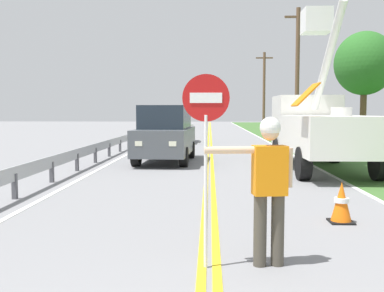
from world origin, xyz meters
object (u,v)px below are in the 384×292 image
Objects in this scene: oncoming_sedan_second at (176,129)px; utility_pole_far at (264,89)px; roadside_tree_verge at (365,64)px; utility_bucket_truck at (319,126)px; traffic_cone_lead at (342,203)px; stop_sign_paddle at (206,127)px; oncoming_suv_nearest at (166,134)px; flagger_worker at (269,181)px; utility_pole_mid at (297,71)px.

oncoming_sedan_second is 23.19m from utility_pole_far.
utility_bucket_truck is at bearing -116.88° from roadside_tree_verge.
roadside_tree_verge reaches higher than traffic_cone_lead.
oncoming_suv_nearest is (-1.59, 11.32, -0.65)m from stop_sign_paddle.
utility_pole_far is (7.82, 21.56, 3.42)m from oncoming_sedan_second.
roadside_tree_verge is at bearing 68.33° from flagger_worker.
utility_bucket_truck is at bearing 73.23° from flagger_worker.
stop_sign_paddle is at bearing -134.67° from traffic_cone_lead.
flagger_worker is 1.02m from stop_sign_paddle.
utility_pole_far reaches higher than utility_bucket_truck.
traffic_cone_lead is at bearing -66.69° from oncoming_suv_nearest.
oncoming_suv_nearest is at bearing 113.31° from traffic_cone_lead.
oncoming_suv_nearest is 0.54× the size of utility_pole_mid.
utility_bucket_truck is 9.76× the size of traffic_cone_lead.
utility_pole_far reaches higher than traffic_cone_lead.
traffic_cone_lead is (4.26, -19.54, -0.50)m from oncoming_sedan_second.
stop_sign_paddle is 26.17m from utility_pole_mid.
traffic_cone_lead is at bearing -77.70° from oncoming_sedan_second.
flagger_worker is 0.39× the size of oncoming_suv_nearest.
utility_pole_mid is at bearing 61.85° from oncoming_suv_nearest.
roadside_tree_verge is (9.44, 6.62, 3.21)m from oncoming_suv_nearest.
stop_sign_paddle is 0.27× the size of utility_pole_mid.
roadside_tree_verge is at bearing -75.28° from utility_pole_mid.
traffic_cone_lead is (-3.62, -23.02, -4.22)m from utility_pole_mid.
roadside_tree_verge is at bearing 66.37° from stop_sign_paddle.
traffic_cone_lead is at bearing -94.95° from utility_pole_far.
utility_pole_far is at bearing 86.23° from utility_bucket_truck.
oncoming_sedan_second is 0.47× the size of utility_pole_mid.
utility_bucket_truck is at bearing 79.62° from traffic_cone_lead.
oncoming_suv_nearest is 0.79× the size of roadside_tree_verge.
oncoming_suv_nearest is 6.68× the size of traffic_cone_lead.
stop_sign_paddle is 3.53m from traffic_cone_lead.
oncoming_sedan_second is (-5.60, 12.25, -0.58)m from utility_bucket_truck.
flagger_worker is 21.92m from oncoming_sedan_second.
utility_pole_mid is 1.07× the size of utility_pole_far.
flagger_worker is at bearing 8.03° from stop_sign_paddle.
utility_bucket_truck is 16.20m from utility_pole_mid.
utility_pole_far is 1.38× the size of roadside_tree_verge.
stop_sign_paddle reaches higher than oncoming_sedan_second.
flagger_worker is at bearing -78.14° from oncoming_suv_nearest.
oncoming_sedan_second is 0.70× the size of roadside_tree_verge.
oncoming_sedan_second is 9.38m from utility_pole_mid.
utility_pole_far is (2.23, 33.81, 2.85)m from utility_bucket_truck.
oncoming_sedan_second is 20.01m from traffic_cone_lead.
oncoming_suv_nearest is at bearing -87.93° from oncoming_sedan_second.
flagger_worker reaches higher than traffic_cone_lead.
traffic_cone_lead is at bearing -100.38° from utility_bucket_truck.
oncoming_sedan_second is (-1.97, 21.86, -0.88)m from stop_sign_paddle.
utility_pole_mid reaches higher than oncoming_sedan_second.
oncoming_sedan_second is 0.51× the size of utility_pole_far.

